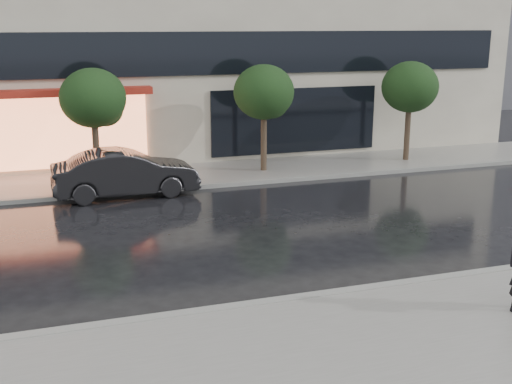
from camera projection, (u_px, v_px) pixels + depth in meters
name	position (u px, v px, depth m)	size (l,w,h in m)	color
ground	(282.00, 284.00, 13.75)	(120.00, 120.00, 0.00)	black
sidewalk_near	(349.00, 353.00, 10.75)	(60.00, 4.50, 0.12)	slate
sidewalk_far	(183.00, 176.00, 23.15)	(60.00, 3.50, 0.12)	slate
curb_near	(299.00, 299.00, 12.81)	(60.00, 0.25, 0.14)	gray
curb_far	(194.00, 187.00, 21.54)	(60.00, 0.25, 0.14)	gray
tree_mid_west	(95.00, 100.00, 21.33)	(2.20, 2.20, 3.99)	#33261C
tree_mid_east	(265.00, 94.00, 23.13)	(2.20, 2.20, 3.99)	#33261C
tree_far_east	(411.00, 89.00, 24.94)	(2.20, 2.20, 3.99)	#33261C
parked_car	(125.00, 173.00, 20.50)	(1.60, 4.58, 1.51)	black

